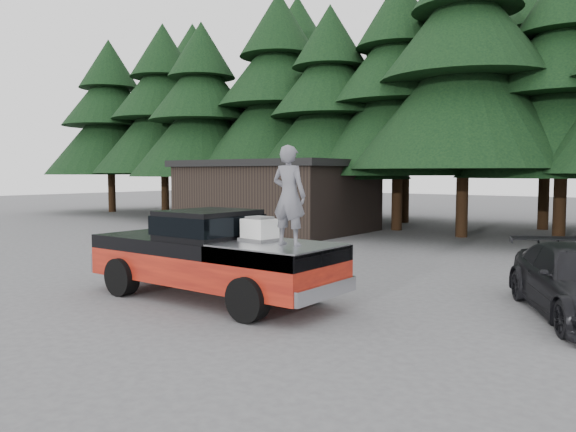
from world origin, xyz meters
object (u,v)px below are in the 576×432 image
Objects in this scene: air_compressor at (260,230)px; utility_building at (277,195)px; pickup_truck at (212,268)px; man_on_bed at (289,196)px.

utility_building is (-9.03, 12.09, 0.12)m from air_compressor.
pickup_truck is 3.13× the size of man_on_bed.
man_on_bed is (0.92, -0.22, 0.74)m from air_compressor.
pickup_truck is 14.63m from utility_building.
pickup_truck is 1.47m from air_compressor.
pickup_truck is at bearing -57.38° from utility_building.
pickup_truck is 2.64m from man_on_bed.
pickup_truck is at bearing -162.96° from air_compressor.
air_compressor is 15.09m from utility_building.
utility_building is at bearing 133.69° from air_compressor.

